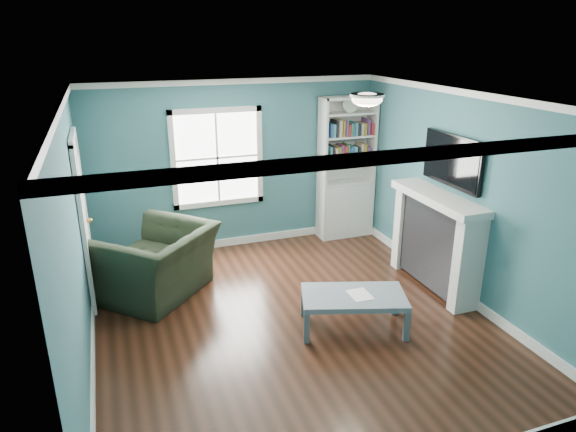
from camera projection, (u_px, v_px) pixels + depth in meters
name	position (u px, v px, depth m)	size (l,w,h in m)	color
floor	(293.00, 320.00, 6.11)	(5.00, 5.00, 0.00)	black
room_walls	(293.00, 194.00, 5.58)	(5.00, 5.00, 5.00)	#366D75
trim	(293.00, 223.00, 5.69)	(4.50, 5.00, 2.60)	white
window	(217.00, 158.00, 7.73)	(1.40, 0.06, 1.50)	white
bookshelf	(346.00, 182.00, 8.40)	(0.90, 0.35, 2.31)	silver
fireplace	(436.00, 242.00, 6.73)	(0.44, 1.58, 1.30)	black
tv	(453.00, 160.00, 6.40)	(0.06, 1.10, 0.65)	black
door	(83.00, 219.00, 6.28)	(0.12, 0.98, 2.17)	silver
ceiling_fixture	(367.00, 99.00, 5.62)	(0.38, 0.38, 0.15)	white
light_switch	(137.00, 181.00, 7.43)	(0.08, 0.01, 0.12)	white
recliner	(156.00, 252.00, 6.54)	(1.36, 0.88, 1.19)	black
coffee_table	(354.00, 299.00, 5.84)	(1.31, 0.97, 0.43)	#4F585F
paper_sheet	(360.00, 295.00, 5.82)	(0.23, 0.29, 0.00)	white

